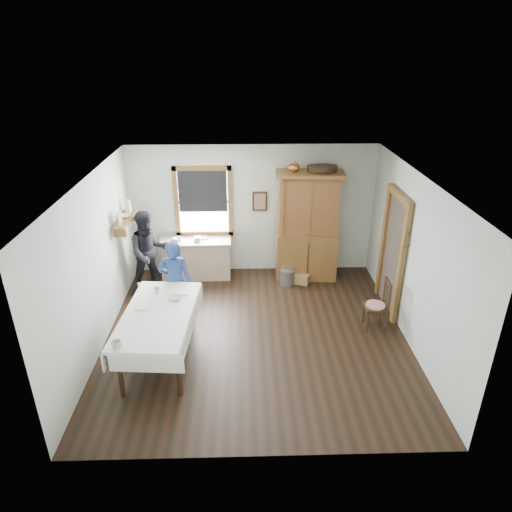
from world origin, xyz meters
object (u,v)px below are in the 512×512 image
dining_table (160,335)px  wicker_basket (300,278)px  spindle_chair (376,305)px  figure_dark (149,255)px  china_hutch (307,227)px  pail (287,277)px  woman_blue (175,285)px  work_counter (196,258)px

dining_table → wicker_basket: size_ratio=5.90×
spindle_chair → figure_dark: 4.32m
dining_table → figure_dark: size_ratio=1.31×
china_hutch → pail: 1.10m
dining_table → woman_blue: 1.11m
china_hutch → wicker_basket: bearing=-111.5°
work_counter → woman_blue: 1.70m
spindle_chair → wicker_basket: size_ratio=2.66×
china_hutch → dining_table: 3.79m
dining_table → work_counter: bearing=83.3°
spindle_chair → figure_dark: (-4.06, 1.44, 0.31)m
woman_blue → figure_dark: 1.27m
pail → china_hutch: bearing=39.3°
work_counter → figure_dark: (-0.83, -0.57, 0.35)m
china_hutch → figure_dark: bearing=-167.9°
pail → woman_blue: size_ratio=0.22×
wicker_basket → work_counter: bearing=170.6°
pail → dining_table: bearing=-133.3°
woman_blue → figure_dark: figure_dark is taller
work_counter → figure_dark: bearing=-146.8°
spindle_chair → woman_blue: woman_blue is taller
pail → spindle_chair: bearing=-49.9°
work_counter → dining_table: bearing=-97.7°
work_counter → woman_blue: bearing=-97.7°
spindle_chair → figure_dark: bearing=163.0°
spindle_chair → pail: (-1.36, 1.61, -0.30)m
china_hutch → woman_blue: bearing=-144.3°
wicker_basket → woman_blue: woman_blue is taller
china_hutch → wicker_basket: (-0.13, -0.30, -1.02)m
china_hutch → dining_table: china_hutch is taller
work_counter → figure_dark: 1.07m
dining_table → figure_dark: (-0.51, 2.15, 0.36)m
china_hutch → pail: size_ratio=7.21×
wicker_basket → china_hutch: bearing=65.8°
china_hutch → spindle_chair: (0.95, -1.95, -0.67)m
work_counter → dining_table: work_counter is taller
spindle_chair → wicker_basket: 2.00m
spindle_chair → woman_blue: 3.45m
work_counter → pail: (1.87, -0.39, -0.26)m
work_counter → pail: size_ratio=4.66×
pail → wicker_basket: 0.28m
dining_table → figure_dark: bearing=103.4°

